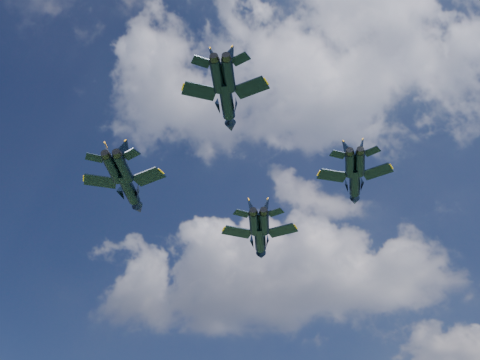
% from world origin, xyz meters
% --- Properties ---
extents(jet_lead, '(13.20, 17.32, 4.09)m').
position_xyz_m(jet_lead, '(-2.67, 21.02, 59.36)').
color(jet_lead, black).
extents(jet_left, '(13.08, 16.77, 4.01)m').
position_xyz_m(jet_left, '(-19.71, 1.40, 59.12)').
color(jet_left, black).
extents(jet_right, '(11.36, 14.56, 3.49)m').
position_xyz_m(jet_right, '(14.90, 6.18, 58.08)').
color(jet_right, black).
extents(jet_slot, '(11.22, 14.60, 3.46)m').
position_xyz_m(jet_slot, '(0.05, -14.60, 58.40)').
color(jet_slot, black).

